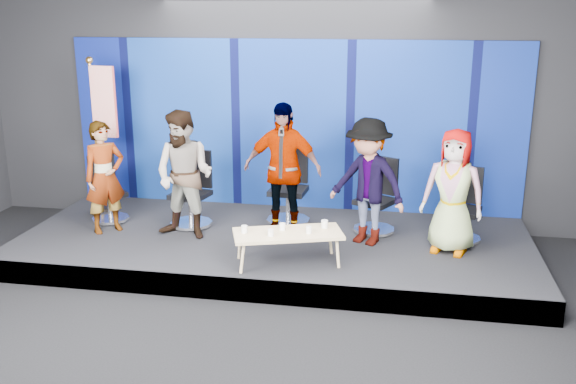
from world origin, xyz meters
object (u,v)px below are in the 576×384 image
at_px(panelist_e, 453,191).
at_px(chair_c, 289,197).
at_px(chair_b, 192,201).
at_px(mug_a, 244,229).
at_px(chair_e, 462,217).
at_px(panelist_b, 184,175).
at_px(panelist_c, 282,169).
at_px(mug_b, 271,233).
at_px(mug_d, 309,230).
at_px(mug_e, 325,224).
at_px(chair_d, 377,208).
at_px(mug_c, 282,227).
at_px(coffee_table, 288,235).
at_px(chair_a, 108,199).
at_px(panelist_d, 368,182).
at_px(flag_stand, 102,133).
at_px(panelist_a, 105,177).

bearing_deg(panelist_e, chair_c, 177.84).
bearing_deg(chair_b, mug_a, -39.09).
relative_size(chair_e, mug_a, 11.06).
relative_size(panelist_b, panelist_c, 0.95).
height_order(panelist_b, panelist_c, panelist_c).
height_order(mug_b, mug_d, same).
distance_m(panelist_b, panelist_e, 3.54).
bearing_deg(chair_b, mug_e, -14.26).
relative_size(panelist_b, chair_d, 1.68).
distance_m(chair_e, mug_c, 2.55).
height_order(panelist_c, mug_e, panelist_c).
bearing_deg(panelist_c, mug_d, -59.83).
bearing_deg(coffee_table, mug_b, -135.56).
xyz_separation_m(chair_a, chair_d, (3.94, 0.21, 0.02)).
distance_m(panelist_b, mug_c, 1.65).
distance_m(panelist_d, mug_b, 1.58).
bearing_deg(flag_stand, mug_d, -17.40).
relative_size(panelist_d, chair_e, 1.70).
xyz_separation_m(chair_a, panelist_e, (4.91, -0.40, 0.49)).
height_order(panelist_a, coffee_table, panelist_a).
xyz_separation_m(chair_e, mug_c, (-2.26, -1.19, 0.12)).
bearing_deg(panelist_a, panelist_b, -47.86).
relative_size(chair_a, panelist_e, 0.60).
bearing_deg(chair_b, panelist_b, -70.53).
relative_size(chair_a, panelist_c, 0.53).
height_order(chair_c, chair_e, chair_c).
bearing_deg(panelist_a, mug_e, -55.28).
relative_size(coffee_table, mug_c, 16.13).
distance_m(chair_b, panelist_e, 3.66).
distance_m(chair_b, panelist_d, 2.59).
xyz_separation_m(chair_b, panelist_e, (3.61, -0.42, 0.45)).
distance_m(panelist_c, chair_e, 2.52).
xyz_separation_m(panelist_b, mug_e, (1.97, -0.46, -0.42)).
bearing_deg(panelist_b, mug_b, -21.73).
distance_m(panelist_d, mug_e, 0.91).
xyz_separation_m(mug_a, mug_b, (0.34, -0.06, -0.00)).
distance_m(chair_a, coffee_table, 3.15).
xyz_separation_m(chair_b, chair_c, (1.36, 0.38, 0.02)).
height_order(mug_c, flag_stand, flag_stand).
relative_size(panelist_e, mug_a, 17.91).
bearing_deg(panelist_b, chair_e, 19.26).
height_order(mug_b, mug_c, mug_c).
xyz_separation_m(chair_c, panelist_d, (1.17, -0.67, 0.47)).
relative_size(chair_e, mug_d, 11.69).
height_order(chair_d, chair_e, chair_d).
distance_m(chair_a, panelist_c, 2.72).
distance_m(chair_a, chair_c, 2.69).
distance_m(chair_b, chair_e, 3.80).
bearing_deg(mug_d, coffee_table, -176.77).
relative_size(chair_a, panelist_b, 0.55).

